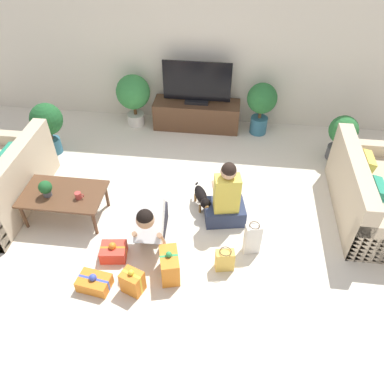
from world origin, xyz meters
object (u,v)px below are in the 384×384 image
(tv, at_px, (197,85))
(gift_bag_a, at_px, (225,260))
(potted_plant_back_right, at_px, (261,103))
(coffee_table, at_px, (63,195))
(tv_console, at_px, (197,115))
(potted_plant_corner_right, at_px, (342,135))
(gift_box_b, at_px, (114,252))
(gift_bag_b, at_px, (253,239))
(potted_plant_back_left, at_px, (133,95))
(gift_box_c, at_px, (133,282))
(sofa_left, at_px, (5,186))
(dog, at_px, (202,197))
(tabletop_plant, at_px, (45,188))
(gift_box_d, at_px, (94,283))
(potted_plant_corner_left, at_px, (47,122))
(sofa_right, at_px, (367,196))
(person_kneeling, at_px, (151,221))
(gift_box_a, at_px, (169,265))
(mug, at_px, (78,196))
(person_sitting, at_px, (226,200))

(tv, height_order, gift_bag_a, tv)
(potted_plant_back_right, bearing_deg, coffee_table, -136.81)
(tv_console, distance_m, potted_plant_corner_right, 2.44)
(potted_plant_back_right, bearing_deg, gift_box_b, -120.37)
(coffee_table, relative_size, gift_box_b, 3.17)
(gift_bag_b, bearing_deg, coffee_table, 172.93)
(tv, distance_m, potted_plant_back_left, 1.12)
(gift_box_b, height_order, gift_box_c, gift_box_c)
(sofa_left, bearing_deg, dog, 94.37)
(sofa_left, xyz_separation_m, gift_bag_b, (3.37, -0.46, -0.08))
(tabletop_plant, bearing_deg, potted_plant_back_right, 42.06)
(potted_plant_corner_right, bearing_deg, gift_box_d, -137.40)
(gift_bag_a, bearing_deg, potted_plant_corner_left, 145.40)
(tv_console, bearing_deg, gift_box_d, -102.22)
(sofa_right, relative_size, potted_plant_back_left, 1.91)
(gift_box_c, relative_size, gift_bag_a, 1.12)
(tv_console, bearing_deg, potted_plant_corner_right, -15.62)
(person_kneeling, xyz_separation_m, gift_box_b, (-0.42, -0.30, -0.27))
(gift_box_d, distance_m, tabletop_plant, 1.40)
(potted_plant_corner_right, bearing_deg, gift_bag_a, -124.60)
(gift_bag_a, distance_m, tabletop_plant, 2.42)
(potted_plant_back_left, height_order, dog, potted_plant_back_left)
(gift_box_b, xyz_separation_m, gift_bag_b, (1.66, 0.30, 0.13))
(sofa_right, height_order, gift_box_b, sofa_right)
(sofa_right, bearing_deg, gift_box_a, 118.95)
(tv, bearing_deg, gift_box_c, -95.18)
(tv_console, distance_m, tabletop_plant, 3.02)
(tv, height_order, mug, tv)
(dog, distance_m, gift_box_c, 1.53)
(gift_box_d, bearing_deg, mug, 115.02)
(potted_plant_corner_left, height_order, dog, potted_plant_corner_left)
(gift_box_d, bearing_deg, person_kneeling, 55.51)
(potted_plant_back_right, distance_m, person_sitting, 2.28)
(gift_box_c, xyz_separation_m, mug, (-0.91, 0.97, 0.31))
(sofa_right, height_order, tv, tv)
(potted_plant_corner_right, bearing_deg, person_sitting, -136.64)
(sofa_right, xyz_separation_m, person_sitting, (-1.86, -0.38, 0.05))
(gift_box_a, height_order, gift_bag_a, gift_box_a)
(coffee_table, height_order, potted_plant_back_right, potted_plant_back_right)
(sofa_right, relative_size, tv_console, 1.19)
(person_kneeling, distance_m, gift_box_d, 0.96)
(gift_box_b, bearing_deg, tv, 77.73)
(sofa_left, xyz_separation_m, gift_box_b, (1.71, -0.76, -0.22))
(gift_box_a, bearing_deg, mug, 150.64)
(sofa_right, height_order, potted_plant_corner_left, potted_plant_corner_left)
(person_kneeling, xyz_separation_m, gift_box_a, (0.30, -0.49, -0.19))
(tv, height_order, potted_plant_corner_left, tv)
(person_sitting, distance_m, gift_box_c, 1.56)
(tabletop_plant, bearing_deg, potted_plant_corner_right, 25.06)
(gift_bag_b, bearing_deg, gift_box_d, -156.90)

